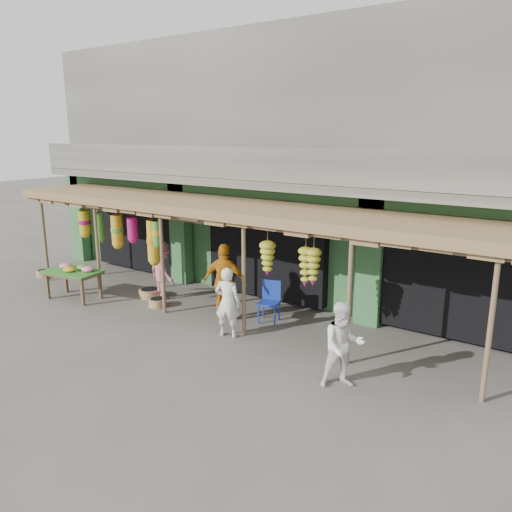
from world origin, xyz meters
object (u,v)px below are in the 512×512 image
Objects in this scene: blue_chair at (270,299)px; person_shopper at (162,272)px; person_vendor at (225,282)px; flower_table at (74,272)px; person_front at (228,302)px; person_right at (343,345)px.

person_shopper reaches higher than blue_chair.
person_vendor is at bearing -165.67° from blue_chair.
person_front is (5.05, 0.34, 0.05)m from flower_table.
flower_table is at bearing 48.95° from person_shopper.
flower_table is at bearing -13.75° from person_front.
person_shopper is (-6.15, 1.66, -0.02)m from person_right.
person_right is at bearing -10.41° from flower_table.
person_right reaches higher than person_shopper.
flower_table is 1.06× the size of person_right.
blue_chair is 0.64× the size of person_shopper.
person_front is 3.14m from person_right.
flower_table is 5.07m from person_front.
person_right is 6.37m from person_shopper.
person_right is at bearing -51.87° from blue_chair.
person_front is at bearing 175.51° from person_shopper.
blue_chair is 0.62× the size of person_right.
blue_chair is 3.33m from person_shopper.
person_front is at bearing 128.60° from person_right.
person_vendor is at bearing 119.58° from person_right.
flower_table is at bearing -1.99° from person_vendor.
person_right is 4.02m from person_vendor.
person_vendor is at bearing -171.96° from person_shopper.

